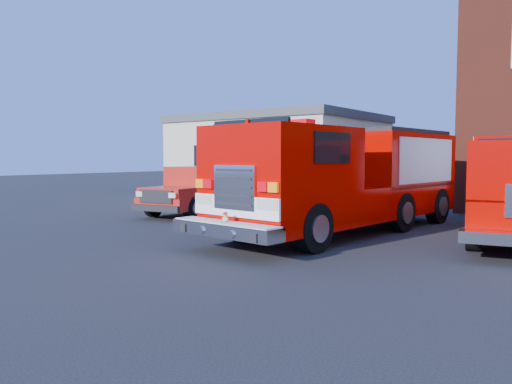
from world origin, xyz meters
The scene contains 4 objects.
ground centered at (0.00, 0.00, 0.00)m, with size 100.00×100.00×0.00m, color black.
side_building centered at (-9.00, 13.00, 2.20)m, with size 10.20×8.20×4.35m.
fire_engine centered at (0.45, 2.50, 1.51)m, with size 3.55×9.70×2.92m.
pickup_truck centered at (-5.98, 3.42, 0.82)m, with size 2.66×5.53×1.74m.
Camera 1 is at (6.63, -10.10, 2.08)m, focal length 35.00 mm.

